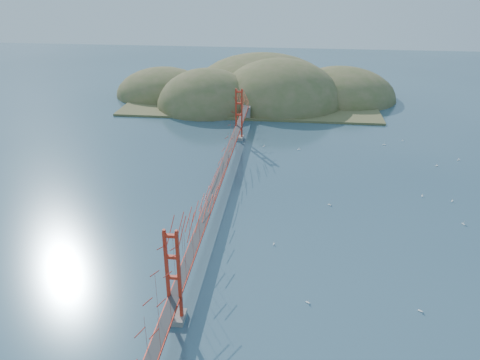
# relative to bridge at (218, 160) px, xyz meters

# --- Properties ---
(ground) EXTENTS (320.00, 320.00, 0.00)m
(ground) POSITION_rel_bridge_xyz_m (0.00, -0.18, -7.01)
(ground) COLOR #315063
(ground) RESTS_ON ground
(bridge) EXTENTS (2.20, 94.40, 12.00)m
(bridge) POSITION_rel_bridge_xyz_m (0.00, 0.00, 0.00)
(bridge) COLOR gray
(bridge) RESTS_ON ground
(far_headlands) EXTENTS (84.00, 58.00, 25.00)m
(far_headlands) POSITION_rel_bridge_xyz_m (2.21, 68.33, -7.01)
(far_headlands) COLOR olive
(far_headlands) RESTS_ON ground
(sailboat_14) EXTENTS (0.44, 0.51, 0.59)m
(sailboat_14) POSITION_rel_bridge_xyz_m (34.75, 4.82, -6.87)
(sailboat_14) COLOR white
(sailboat_14) RESTS_ON ground
(sailboat_8) EXTENTS (0.64, 0.64, 0.69)m
(sailboat_8) POSITION_rel_bridge_xyz_m (40.73, 18.81, -6.86)
(sailboat_8) COLOR white
(sailboat_8) RESTS_ON ground
(sailboat_15) EXTENTS (0.46, 0.49, 0.56)m
(sailboat_15) POSITION_rel_bridge_xyz_m (36.98, 33.15, -6.87)
(sailboat_15) COLOR white
(sailboat_15) RESTS_ON ground
(sailboat_7) EXTENTS (0.63, 0.53, 0.73)m
(sailboat_7) POSITION_rel_bridge_xyz_m (32.34, 29.90, -6.85)
(sailboat_7) COLOR white
(sailboat_7) RESTS_ON ground
(sailboat_5) EXTENTS (0.65, 0.65, 0.71)m
(sailboat_5) POSITION_rel_bridge_xyz_m (38.78, -4.41, -6.85)
(sailboat_5) COLOR white
(sailboat_5) RESTS_ON ground
(sailboat_0) EXTENTS (0.43, 0.50, 0.57)m
(sailboat_0) POSITION_rel_bridge_xyz_m (10.11, -13.40, -6.87)
(sailboat_0) COLOR white
(sailboat_0) RESTS_ON ground
(sailboat_2) EXTENTS (0.64, 0.64, 0.68)m
(sailboat_2) POSITION_rel_bridge_xyz_m (27.59, -25.63, -6.86)
(sailboat_2) COLOR white
(sailboat_2) RESTS_ON ground
(sailboat_1) EXTENTS (0.65, 0.65, 0.69)m
(sailboat_1) POSITION_rel_bridge_xyz_m (18.71, -0.33, -6.86)
(sailboat_1) COLOR white
(sailboat_1) RESTS_ON ground
(sailboat_4) EXTENTS (0.58, 0.58, 0.63)m
(sailboat_4) POSITION_rel_bridge_xyz_m (39.31, 3.40, -6.86)
(sailboat_4) COLOR white
(sailboat_4) RESTS_ON ground
(sailboat_3) EXTENTS (0.64, 0.64, 0.69)m
(sailboat_3) POSITION_rel_bridge_xyz_m (6.00, 25.83, -6.86)
(sailboat_3) COLOR white
(sailboat_3) RESTS_ON ground
(sailboat_12) EXTENTS (0.61, 0.57, 0.68)m
(sailboat_12) POSITION_rel_bridge_xyz_m (13.60, 24.63, -6.86)
(sailboat_12) COLOR white
(sailboat_12) RESTS_ON ground
(sailboat_6) EXTENTS (0.60, 0.60, 0.64)m
(sailboat_6) POSITION_rel_bridge_xyz_m (14.72, -25.60, -6.86)
(sailboat_6) COLOR white
(sailboat_6) RESTS_ON ground
(sailboat_17) EXTENTS (0.60, 0.55, 0.68)m
(sailboat_17) POSITION_rel_bridge_xyz_m (45.94, 22.40, -6.86)
(sailboat_17) COLOR white
(sailboat_17) RESTS_ON ground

